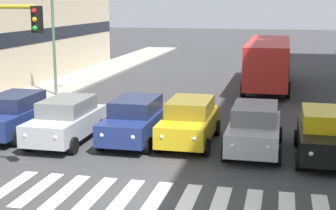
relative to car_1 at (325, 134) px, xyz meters
The scene contains 10 objects.
ground_plane 7.05m from the car_1, 45.74° to the left, with size 180.00×180.00×0.00m, color #38383A.
crosswalk_markings 7.05m from the car_1, 45.74° to the left, with size 9.45×2.80×0.01m.
car_1 is the anchor object (origin of this frame).
car_2 2.50m from the car_1, ahead, with size 2.02×4.44×1.72m.
car_3 5.09m from the car_1, 10.28° to the right, with size 2.02×4.44×1.72m.
car_4 7.16m from the car_1, ahead, with size 2.02×4.44×1.72m.
car_5 9.75m from the car_1, ahead, with size 2.02×4.44×1.72m.
car_6 12.27m from the car_1, ahead, with size 2.02×4.44×1.72m.
bus_behind_traffic 15.14m from the car_1, 80.58° to the right, with size 2.78×10.50×3.00m.
street_lamp_right 16.85m from the car_1, 32.20° to the right, with size 2.39×0.28×6.94m.
Camera 1 is at (-3.32, 12.98, 5.46)m, focal length 54.26 mm.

